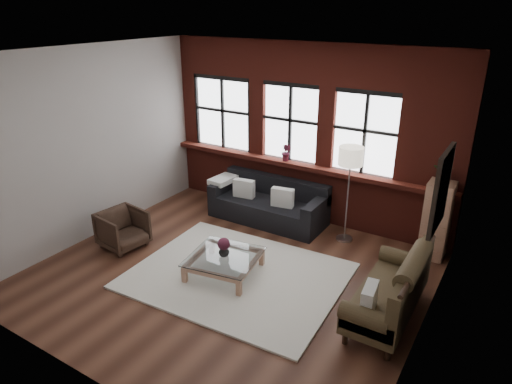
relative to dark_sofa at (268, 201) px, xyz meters
The scene contains 26 objects.
floor 1.99m from the dark_sofa, 76.83° to the right, with size 5.50×5.50×0.00m, color #422318.
ceiling 3.42m from the dark_sofa, 76.83° to the right, with size 5.50×5.50×0.00m, color white.
wall_back 1.42m from the dark_sofa, 53.45° to the left, with size 5.50×5.50×0.00m, color #ABA59F.
wall_front 4.59m from the dark_sofa, 84.23° to the right, with size 5.50×5.50×0.00m, color #ABA59F.
wall_left 3.22m from the dark_sofa, 140.50° to the right, with size 5.00×5.00×0.00m, color #ABA59F.
wall_right 3.91m from the dark_sofa, 30.74° to the right, with size 5.00×5.00×0.00m, color #ABA59F.
brick_backwall 1.40m from the dark_sofa, 50.52° to the left, with size 5.50×0.12×3.20m, color maroon, non-canonical shape.
sill_ledge 0.91m from the dark_sofa, 45.34° to the left, with size 5.50×0.30×0.08m, color maroon.
window_left 2.00m from the dark_sofa, 157.91° to the left, with size 1.38×0.10×1.50m, color black, non-canonical shape.
window_mid 1.47m from the dark_sofa, 75.25° to the left, with size 1.38×0.10×1.50m, color black, non-canonical shape.
window_right 2.13m from the dark_sofa, 19.60° to the left, with size 1.38×0.10×1.50m, color black, non-canonical shape.
wall_poster 3.84m from the dark_sofa, 26.82° to the right, with size 0.05×0.74×0.94m, color black, non-canonical shape.
shag_rug 2.02m from the dark_sofa, 72.92° to the right, with size 3.03×2.38×0.03m, color silver.
dark_sofa is the anchor object (origin of this frame).
pillow_a 0.51m from the dark_sofa, 167.76° to the right, with size 0.40×0.14×0.34m, color silver.
pillow_b 0.42m from the dark_sofa, 15.58° to the right, with size 0.40×0.14×0.34m, color silver.
vintage_settee 3.22m from the dark_sofa, 31.36° to the right, with size 0.77×1.73×0.92m, color #41341E, non-canonical shape.
pillow_settee 3.46m from the dark_sofa, 39.56° to the right, with size 0.14×0.38×0.34m, color silver.
armchair 2.62m from the dark_sofa, 126.01° to the right, with size 0.67×0.69×0.63m, color #2F2017.
coffee_table 2.00m from the dark_sofa, 78.65° to the right, with size 0.98×0.98×0.33m, color #A6755A, non-canonical shape.
vase 1.99m from the dark_sofa, 78.65° to the right, with size 0.16×0.16×0.17m, color #B2B2B2.
flowers 1.99m from the dark_sofa, 78.65° to the right, with size 0.19×0.19×0.19m, color #5A1F33.
drawer_chest 2.93m from the dark_sofa, ahead, with size 0.39×0.39×1.27m, color #A6755A.
potted_plant_top 3.10m from the dark_sofa, ahead, with size 0.30×0.26×0.34m, color #2D5923.
floor_lamp 1.59m from the dark_sofa, ahead, with size 0.40×0.40×1.81m, color #A5A5A8, non-canonical shape.
sill_plant 0.97m from the dark_sofa, 71.30° to the left, with size 0.18×0.15×0.34m, color #5A1F33.
Camera 1 is at (3.43, -4.79, 3.78)m, focal length 32.00 mm.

